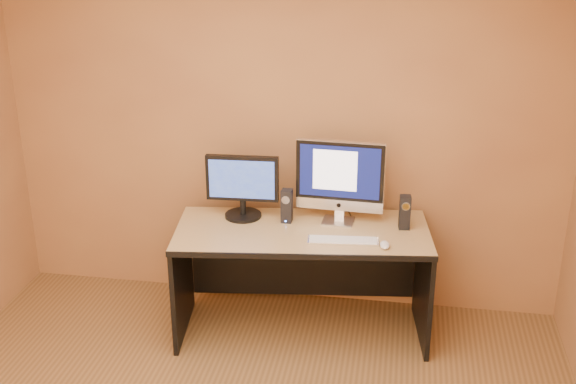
% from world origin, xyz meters
% --- Properties ---
extents(walls, '(4.00, 4.00, 2.60)m').
position_xyz_m(walls, '(0.00, 0.00, 1.30)').
color(walls, '#A37141').
rests_on(walls, ground).
extents(desk, '(1.75, 0.94, 0.77)m').
position_xyz_m(desk, '(0.22, 1.49, 0.39)').
color(desk, tan).
rests_on(desk, ground).
extents(imac, '(0.61, 0.25, 0.58)m').
position_xyz_m(imac, '(0.44, 1.67, 1.06)').
color(imac, silver).
rests_on(imac, desk).
extents(second_monitor, '(0.51, 0.28, 0.44)m').
position_xyz_m(second_monitor, '(-0.21, 1.65, 0.99)').
color(second_monitor, black).
rests_on(second_monitor, desk).
extents(speaker_left, '(0.07, 0.08, 0.23)m').
position_xyz_m(speaker_left, '(0.10, 1.61, 0.89)').
color(speaker_left, black).
rests_on(speaker_left, desk).
extents(speaker_right, '(0.08, 0.08, 0.23)m').
position_xyz_m(speaker_right, '(0.88, 1.63, 0.89)').
color(speaker_right, black).
rests_on(speaker_right, desk).
extents(keyboard, '(0.46, 0.16, 0.02)m').
position_xyz_m(keyboard, '(0.51, 1.36, 0.78)').
color(keyboard, silver).
rests_on(keyboard, desk).
extents(mouse, '(0.07, 0.11, 0.04)m').
position_xyz_m(mouse, '(0.77, 1.32, 0.79)').
color(mouse, silver).
rests_on(mouse, desk).
extents(cable_a, '(0.07, 0.22, 0.01)m').
position_xyz_m(cable_a, '(0.52, 1.79, 0.78)').
color(cable_a, black).
rests_on(cable_a, desk).
extents(cable_b, '(0.09, 0.17, 0.01)m').
position_xyz_m(cable_b, '(0.46, 1.82, 0.78)').
color(cable_b, black).
rests_on(cable_b, desk).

